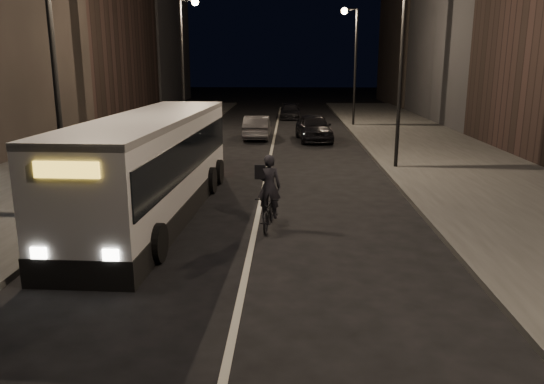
# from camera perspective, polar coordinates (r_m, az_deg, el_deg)

# --- Properties ---
(ground) EXTENTS (180.00, 180.00, 0.00)m
(ground) POSITION_cam_1_polar(r_m,az_deg,el_deg) (11.88, -2.89, -8.95)
(ground) COLOR black
(ground) RESTS_ON ground
(sidewalk_right) EXTENTS (7.00, 70.00, 0.16)m
(sidewalk_right) POSITION_cam_1_polar(r_m,az_deg,el_deg) (26.42, 18.50, 3.25)
(sidewalk_right) COLOR #323230
(sidewalk_right) RESTS_ON ground
(sidewalk_left) EXTENTS (7.00, 70.00, 0.16)m
(sidewalk_left) POSITION_cam_1_polar(r_m,az_deg,el_deg) (27.03, -18.64, 3.46)
(sidewalk_left) COLOR #323230
(sidewalk_left) RESTS_ON ground
(streetlight_right_mid) EXTENTS (1.20, 0.44, 8.12)m
(streetlight_right_mid) POSITION_cam_1_polar(r_m,az_deg,el_deg) (23.34, 13.19, 15.34)
(streetlight_right_mid) COLOR black
(streetlight_right_mid) RESTS_ON sidewalk_right
(streetlight_right_far) EXTENTS (1.20, 0.44, 8.12)m
(streetlight_right_far) POSITION_cam_1_polar(r_m,az_deg,el_deg) (39.17, 8.61, 14.78)
(streetlight_right_far) COLOR black
(streetlight_right_far) RESTS_ON sidewalk_right
(streetlight_left_near) EXTENTS (1.20, 0.44, 8.12)m
(streetlight_left_near) POSITION_cam_1_polar(r_m,az_deg,el_deg) (16.21, -21.76, 15.58)
(streetlight_left_near) COLOR black
(streetlight_left_near) RESTS_ON sidewalk_left
(streetlight_left_far) EXTENTS (1.20, 0.44, 8.12)m
(streetlight_left_far) POSITION_cam_1_polar(r_m,az_deg,el_deg) (33.52, -9.22, 14.94)
(streetlight_left_far) COLOR black
(streetlight_left_far) RESTS_ON sidewalk_left
(city_bus) EXTENTS (3.03, 11.45, 3.06)m
(city_bus) POSITION_cam_1_polar(r_m,az_deg,el_deg) (16.47, -12.64, 3.22)
(city_bus) COLOR silver
(city_bus) RESTS_ON ground
(cyclist_on_bicycle) EXTENTS (0.83, 1.93, 2.16)m
(cyclist_on_bicycle) POSITION_cam_1_polar(r_m,az_deg,el_deg) (14.86, -0.30, -1.31)
(cyclist_on_bicycle) COLOR black
(cyclist_on_bicycle) RESTS_ON ground
(car_near) EXTENTS (2.34, 4.82, 1.59)m
(car_near) POSITION_cam_1_polar(r_m,az_deg,el_deg) (31.93, 4.50, 6.93)
(car_near) COLOR black
(car_near) RESTS_ON ground
(car_mid) EXTENTS (1.53, 4.33, 1.43)m
(car_mid) POSITION_cam_1_polar(r_m,az_deg,el_deg) (32.73, -1.61, 6.99)
(car_mid) COLOR #373739
(car_mid) RESTS_ON ground
(car_far) EXTENTS (1.67, 4.09, 1.19)m
(car_far) POSITION_cam_1_polar(r_m,az_deg,el_deg) (44.71, 1.98, 8.66)
(car_far) COLOR black
(car_far) RESTS_ON ground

